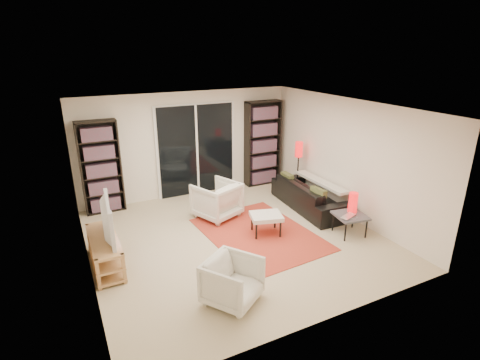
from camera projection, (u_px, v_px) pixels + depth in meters
name	position (u px, v px, depth m)	size (l,w,h in m)	color
floor	(235.00, 238.00, 6.91)	(5.00, 5.00, 0.00)	beige
wall_back	(188.00, 145.00, 8.61)	(5.00, 0.02, 2.40)	white
wall_front	(327.00, 239.00, 4.40)	(5.00, 0.02, 2.40)	white
wall_left	(81.00, 202.00, 5.45)	(0.02, 5.00, 2.40)	white
wall_right	(346.00, 158.00, 7.55)	(0.02, 5.00, 2.40)	white
ceiling	(235.00, 107.00, 6.09)	(5.00, 5.00, 0.02)	white
sliding_door	(197.00, 150.00, 8.71)	(1.92, 0.08, 2.16)	white
bookshelf_left	(101.00, 167.00, 7.72)	(0.80, 0.30, 1.95)	black
bookshelf_right	(263.00, 143.00, 9.31)	(0.90, 0.30, 2.10)	black
tv_stand	(105.00, 251.00, 5.95)	(0.42, 1.32, 0.50)	tan
tv	(102.00, 220.00, 5.77)	(1.09, 0.14, 0.63)	black
rug	(259.00, 234.00, 7.04)	(1.81, 2.45, 0.01)	#C33B27
sofa	(310.00, 195.00, 8.10)	(2.05, 0.80, 0.60)	black
armchair_back	(217.00, 200.00, 7.65)	(0.80, 0.82, 0.75)	white
armchair_front	(232.00, 281.00, 5.10)	(0.68, 0.70, 0.64)	white
ottoman	(266.00, 217.00, 6.94)	(0.67, 0.60, 0.40)	white
side_table	(350.00, 217.00, 6.93)	(0.63, 0.63, 0.40)	#4D4D53
laptop	(351.00, 217.00, 6.78)	(0.36, 0.23, 0.03)	silver
table_lamp	(353.00, 202.00, 6.98)	(0.17, 0.17, 0.38)	red
floor_lamp	(299.00, 155.00, 8.59)	(0.19, 0.19, 1.29)	black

